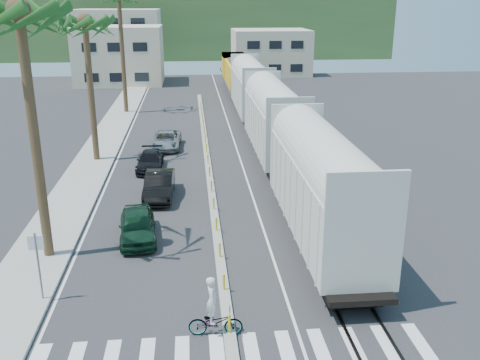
% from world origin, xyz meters
% --- Properties ---
extents(ground, '(140.00, 140.00, 0.00)m').
position_xyz_m(ground, '(0.00, 0.00, 0.00)').
color(ground, '#28282B').
rests_on(ground, ground).
extents(sidewalk, '(3.00, 90.00, 0.15)m').
position_xyz_m(sidewalk, '(-8.50, 25.00, 0.07)').
color(sidewalk, gray).
rests_on(sidewalk, ground).
extents(rails, '(1.56, 100.00, 0.06)m').
position_xyz_m(rails, '(5.00, 28.00, 0.03)').
color(rails, black).
rests_on(rails, ground).
extents(median, '(0.45, 60.00, 0.85)m').
position_xyz_m(median, '(0.00, 19.96, 0.09)').
color(median, gray).
rests_on(median, ground).
extents(crosswalk, '(14.00, 2.20, 0.01)m').
position_xyz_m(crosswalk, '(0.00, -2.00, 0.01)').
color(crosswalk, silver).
rests_on(crosswalk, ground).
extents(lane_markings, '(9.42, 90.00, 0.01)m').
position_xyz_m(lane_markings, '(-2.15, 25.00, 0.00)').
color(lane_markings, silver).
rests_on(lane_markings, ground).
extents(freight_train, '(3.00, 60.94, 5.85)m').
position_xyz_m(freight_train, '(5.00, 26.92, 2.91)').
color(freight_train, beige).
rests_on(freight_train, ground).
extents(palm_trees, '(3.50, 37.20, 13.75)m').
position_xyz_m(palm_trees, '(-8.10, 22.70, 10.81)').
color(palm_trees, brown).
rests_on(palm_trees, ground).
extents(street_sign, '(0.60, 0.08, 3.00)m').
position_xyz_m(street_sign, '(-7.30, 2.00, 1.97)').
color(street_sign, slate).
rests_on(street_sign, ground).
extents(buildings, '(38.00, 27.00, 10.00)m').
position_xyz_m(buildings, '(-6.41, 71.66, 4.36)').
color(buildings, '#BAAE94').
rests_on(buildings, ground).
extents(hillside, '(80.00, 20.00, 12.00)m').
position_xyz_m(hillside, '(0.00, 100.00, 6.00)').
color(hillside, '#385628').
rests_on(hillside, ground).
extents(car_lead, '(2.65, 4.79, 1.51)m').
position_xyz_m(car_lead, '(-4.00, 7.66, 0.76)').
color(car_lead, '#10311D').
rests_on(car_lead, ground).
extents(car_second, '(2.00, 4.88, 1.57)m').
position_xyz_m(car_second, '(-3.20, 13.61, 0.78)').
color(car_second, black).
rests_on(car_second, ground).
extents(car_third, '(1.94, 4.43, 1.27)m').
position_xyz_m(car_third, '(-4.15, 19.44, 0.63)').
color(car_third, black).
rests_on(car_third, ground).
extents(car_rear, '(2.65, 5.03, 1.35)m').
position_xyz_m(car_rear, '(-3.19, 25.22, 0.67)').
color(car_rear, '#959899').
rests_on(car_rear, ground).
extents(cyclist, '(0.95, 2.05, 2.34)m').
position_xyz_m(cyclist, '(-0.52, -0.89, 0.75)').
color(cyclist, '#9EA0A5').
rests_on(cyclist, ground).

